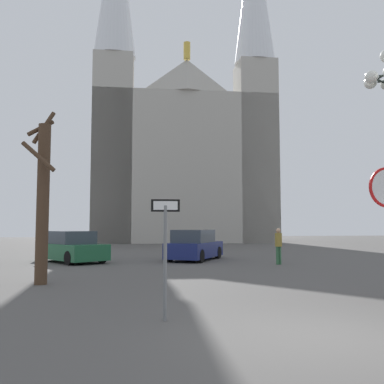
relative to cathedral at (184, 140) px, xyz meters
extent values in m
plane|color=#514F4C|center=(-3.33, -38.53, -11.06)|extent=(120.00, 120.00, 0.00)
cube|color=#ADA89E|center=(0.05, 0.96, -3.41)|extent=(19.32, 11.22, 15.30)
pyramid|color=#ADA89E|center=(-0.17, -3.13, 5.99)|extent=(6.67, 2.36, 3.50)
cylinder|color=gold|center=(-0.17, -3.13, 8.64)|extent=(0.70, 0.70, 1.80)
cube|color=#ADA89E|center=(-7.53, -1.76, -1.54)|extent=(4.14, 4.14, 19.03)
cube|color=#ADA89E|center=(7.29, -2.58, -1.54)|extent=(4.14, 4.14, 19.03)
cylinder|color=slate|center=(-5.91, -36.79, -9.97)|extent=(0.07, 0.07, 2.18)
cube|color=black|center=(-5.91, -36.79, -8.88)|extent=(0.55, 0.06, 0.24)
cube|color=white|center=(-5.91, -36.80, -8.88)|extent=(0.46, 0.04, 0.17)
sphere|color=white|center=(-0.38, -35.06, -5.55)|extent=(0.32, 0.32, 0.32)
cylinder|color=#2D3833|center=(-0.26, -35.26, -5.55)|extent=(0.43, 0.28, 0.05)
sphere|color=white|center=(-0.61, -35.46, -5.55)|extent=(0.32, 0.32, 0.32)
cylinder|color=#2D3833|center=(-0.38, -35.46, -5.55)|extent=(0.05, 0.47, 0.05)
cylinder|color=#473323|center=(-9.13, -31.26, -8.58)|extent=(0.38, 0.38, 4.95)
cylinder|color=#473323|center=(-9.31, -30.92, -6.15)|extent=(0.81, 0.52, 0.63)
cylinder|color=#473323|center=(-9.21, -31.74, -7.20)|extent=(1.05, 0.31, 0.94)
cylinder|color=#473323|center=(-9.21, -30.98, -6.15)|extent=(0.71, 0.32, 1.10)
cube|color=navy|center=(-2.92, -23.21, -10.52)|extent=(3.63, 4.45, 0.77)
cube|color=#333D47|center=(-3.03, -23.39, -9.82)|extent=(2.56, 2.80, 0.64)
cylinder|color=black|center=(-2.90, -21.59, -10.74)|extent=(0.51, 0.66, 0.64)
cylinder|color=black|center=(-1.52, -22.41, -10.74)|extent=(0.51, 0.66, 0.64)
cylinder|color=black|center=(-4.33, -24.00, -10.74)|extent=(0.51, 0.66, 0.64)
cylinder|color=black|center=(-2.94, -24.82, -10.74)|extent=(0.51, 0.66, 0.64)
cube|color=#1E5B38|center=(-9.04, -23.46, -10.53)|extent=(3.76, 4.37, 0.75)
cube|color=#333D47|center=(-9.15, -23.29, -9.85)|extent=(2.64, 2.80, 0.61)
cylinder|color=black|center=(-7.59, -24.13, -10.74)|extent=(0.54, 0.66, 0.64)
cylinder|color=black|center=(-8.99, -25.06, -10.74)|extent=(0.54, 0.66, 0.64)
cylinder|color=black|center=(-9.09, -21.86, -10.74)|extent=(0.54, 0.66, 0.64)
cylinder|color=black|center=(-10.49, -22.79, -10.74)|extent=(0.54, 0.66, 0.64)
cylinder|color=#33663F|center=(0.50, -26.27, -10.65)|extent=(0.12, 0.12, 0.82)
cylinder|color=#33663F|center=(0.36, -26.34, -10.65)|extent=(0.12, 0.12, 0.82)
cylinder|color=olive|center=(0.43, -26.30, -9.93)|extent=(0.32, 0.32, 0.62)
sphere|color=tan|center=(0.43, -26.30, -9.51)|extent=(0.22, 0.22, 0.22)
camera|label=1|loc=(-6.78, -44.87, -9.25)|focal=39.54mm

